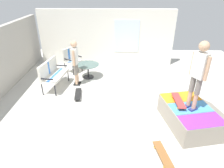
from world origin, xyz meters
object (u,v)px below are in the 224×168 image
object	(u,v)px
skate_ramp	(190,116)
patio_chair_near_house	(71,58)
patio_bench	(52,72)
skateboard_on_ramp	(178,100)
person_skater	(199,71)
person_watching	(75,60)
patio_table	(88,68)
skateboard_by_bench	(78,94)
skateboard_spare	(163,154)

from	to	relation	value
skate_ramp	patio_chair_near_house	size ratio (longest dim) A/B	2.05
patio_bench	skateboard_on_ramp	world-z (taller)	patio_bench
patio_chair_near_house	person_skater	xyz separation A→B (m)	(-3.59, -3.87, 0.99)
patio_chair_near_house	person_watching	world-z (taller)	person_watching
patio_table	person_watching	size ratio (longest dim) A/B	0.53
person_watching	skateboard_on_ramp	distance (m)	3.82
patio_table	skateboard_by_bench	distance (m)	1.55
skateboard_spare	person_watching	bearing A→B (deg)	36.16
person_watching	patio_chair_near_house	bearing A→B (deg)	20.29
patio_bench	skateboard_on_ramp	distance (m)	4.39
person_watching	patio_bench	bearing A→B (deg)	108.30
skate_ramp	patio_bench	distance (m)	4.76
patio_bench	skateboard_by_bench	world-z (taller)	patio_bench
patio_bench	skateboard_on_ramp	bearing A→B (deg)	-114.93
patio_chair_near_house	patio_table	world-z (taller)	patio_chair_near_house
patio_bench	skateboard_spare	distance (m)	4.66
skateboard_on_ramp	patio_bench	bearing A→B (deg)	65.07
patio_table	skateboard_spare	distance (m)	4.64
skateboard_by_bench	skateboard_on_ramp	xyz separation A→B (m)	(-1.23, -2.97, 0.57)
person_skater	skateboard_by_bench	bearing A→B (deg)	65.62
patio_chair_near_house	skateboard_by_bench	bearing A→B (deg)	-163.12
person_watching	person_skater	world-z (taller)	person_skater
patio_bench	person_skater	xyz separation A→B (m)	(-2.08, -4.24, 0.99)
patio_chair_near_house	skateboard_spare	size ratio (longest dim) A/B	1.24
person_skater	skateboard_on_ramp	size ratio (longest dim) A/B	2.20
patio_table	skate_ramp	bearing A→B (deg)	-133.24
person_watching	skateboard_spare	bearing A→B (deg)	-143.84
skateboard_spare	skateboard_by_bench	bearing A→B (deg)	42.32
skateboard_on_ramp	patio_table	bearing A→B (deg)	45.72
person_watching	skateboard_on_ramp	xyz separation A→B (m)	(-2.12, -3.16, -0.33)
patio_chair_near_house	skateboard_spare	bearing A→B (deg)	-147.56
patio_bench	patio_chair_near_house	bearing A→B (deg)	-13.51
person_skater	skateboard_on_ramp	bearing A→B (deg)	48.10
patio_bench	skateboard_by_bench	bearing A→B (deg)	-121.43
patio_chair_near_house	skateboard_on_ramp	size ratio (longest dim) A/B	1.27
patio_table	skateboard_spare	size ratio (longest dim) A/B	1.09
skateboard_by_bench	skateboard_spare	size ratio (longest dim) A/B	0.99
skate_ramp	patio_table	bearing A→B (deg)	46.76
patio_chair_near_house	skateboard_on_ramp	distance (m)	4.94
person_watching	skateboard_spare	world-z (taller)	person_watching
person_skater	patio_chair_near_house	bearing A→B (deg)	47.15
skate_ramp	patio_bench	size ratio (longest dim) A/B	1.59
person_watching	skateboard_spare	size ratio (longest dim) A/B	2.04
skate_ramp	skateboard_on_ramp	xyz separation A→B (m)	(0.19, 0.30, 0.37)
person_watching	skateboard_by_bench	bearing A→B (deg)	-168.08
patio_table	person_skater	bearing A→B (deg)	-134.09
person_skater	skateboard_spare	size ratio (longest dim) A/B	2.14
patio_chair_near_house	patio_bench	bearing A→B (deg)	166.49
patio_bench	skateboard_on_ramp	xyz separation A→B (m)	(-1.85, -3.98, 0.04)
patio_table	person_watching	distance (m)	0.91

